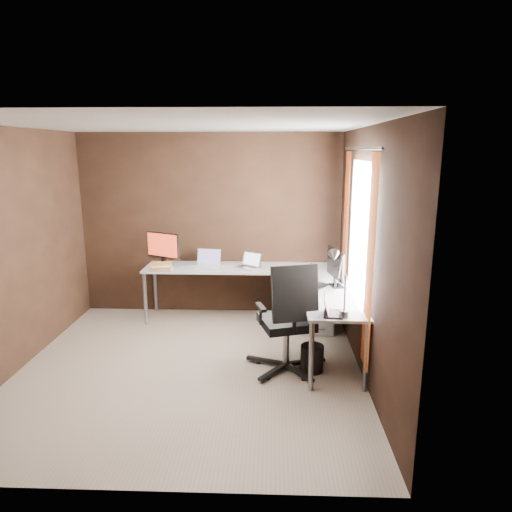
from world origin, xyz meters
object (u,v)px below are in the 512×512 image
(laptop_silver, at_px, (249,264))
(office_chair, at_px, (287,339))
(drawer_pedestal, at_px, (316,307))
(laptop_white, at_px, (208,262))
(wastebasket, at_px, (312,358))
(monitor_left, at_px, (163,247))
(laptop_black_big, at_px, (311,282))
(desk_lamp, at_px, (337,274))
(monitor_right, at_px, (336,266))
(book_stack, at_px, (162,266))
(laptop_black_small, at_px, (331,311))

(laptop_silver, height_order, office_chair, office_chair)
(drawer_pedestal, bearing_deg, laptop_white, 164.83)
(wastebasket, bearing_deg, laptop_silver, 116.36)
(drawer_pedestal, bearing_deg, monitor_left, 169.82)
(laptop_silver, bearing_deg, wastebasket, -27.97)
(laptop_black_big, xyz_separation_m, desk_lamp, (0.17, -0.92, 0.35))
(laptop_black_big, xyz_separation_m, wastebasket, (-0.02, -0.64, -0.64))
(desk_lamp, bearing_deg, drawer_pedestal, 112.27)
(wastebasket, bearing_deg, monitor_left, 141.26)
(drawer_pedestal, relative_size, wastebasket, 2.14)
(monitor_right, distance_m, desk_lamp, 0.94)
(book_stack, bearing_deg, laptop_white, 21.24)
(drawer_pedestal, height_order, monitor_right, monitor_right)
(laptop_silver, xyz_separation_m, desk_lamp, (0.92, -1.75, 0.35))
(laptop_silver, height_order, laptop_black_big, laptop_black_big)
(office_chair, bearing_deg, drawer_pedestal, 53.93)
(book_stack, bearing_deg, drawer_pedestal, -4.64)
(monitor_left, distance_m, monitor_right, 2.37)
(laptop_black_big, height_order, office_chair, office_chair)
(laptop_black_small, bearing_deg, wastebasket, 34.50)
(laptop_white, relative_size, laptop_silver, 0.96)
(book_stack, relative_size, office_chair, 0.25)
(monitor_left, height_order, laptop_black_big, monitor_left)
(monitor_right, xyz_separation_m, laptop_black_small, (-0.16, -0.92, -0.21))
(laptop_silver, xyz_separation_m, wastebasket, (0.73, -1.47, -0.64))
(monitor_right, bearing_deg, desk_lamp, 161.99)
(monitor_left, height_order, monitor_right, monitor_left)
(monitor_left, relative_size, monitor_right, 0.91)
(drawer_pedestal, height_order, laptop_black_small, laptop_black_small)
(laptop_black_big, relative_size, laptop_black_small, 1.52)
(laptop_black_small, height_order, wastebasket, laptop_black_small)
(office_chair, bearing_deg, laptop_black_small, -52.04)
(office_chair, bearing_deg, laptop_silver, 90.82)
(drawer_pedestal, distance_m, laptop_white, 1.57)
(drawer_pedestal, bearing_deg, laptop_black_small, -90.19)
(office_chair, bearing_deg, book_stack, 123.91)
(laptop_silver, distance_m, laptop_black_small, 1.95)
(monitor_left, distance_m, wastebasket, 2.58)
(laptop_silver, distance_m, book_stack, 1.16)
(laptop_white, bearing_deg, monitor_right, -21.19)
(laptop_white, distance_m, office_chair, 1.91)
(drawer_pedestal, distance_m, monitor_left, 2.19)
(drawer_pedestal, xyz_separation_m, laptop_black_big, (-0.12, -0.52, 0.48))
(laptop_white, height_order, laptop_silver, laptop_white)
(monitor_left, xyz_separation_m, monitor_right, (2.20, -0.88, -0.01))
(drawer_pedestal, height_order, laptop_white, laptop_white)
(drawer_pedestal, bearing_deg, office_chair, -109.21)
(monitor_left, xyz_separation_m, laptop_black_big, (1.92, -0.88, -0.21))
(laptop_white, height_order, laptop_black_big, laptop_black_big)
(monitor_left, height_order, laptop_silver, monitor_left)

